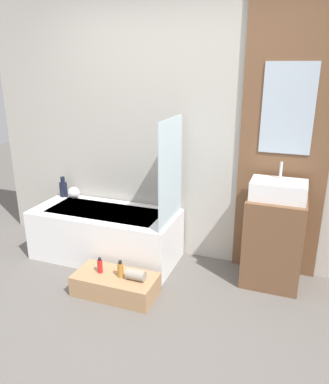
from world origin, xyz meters
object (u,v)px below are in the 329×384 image
Objects in this scene: sink at (278,190)px; vase_tall_dark at (63,188)px; bathtub at (106,234)px; wooden_step_bench at (116,284)px; vase_round_light at (74,193)px; bottle_soap_primary at (100,266)px; bottle_soap_secondary at (120,270)px.

sink reaches higher than vase_tall_dark.
sink is 2.06× the size of vase_tall_dark.
vase_tall_dark is at bearing 159.77° from bathtub.
wooden_step_bench is 3.20× the size of vase_tall_dark.
vase_tall_dark is 1.74× the size of vase_round_light.
bottle_soap_primary is at bearing -154.22° from sink.
sink is at bearing 28.33° from wooden_step_bench.
vase_round_light is 0.86× the size of bottle_soap_secondary.
bottle_soap_secondary is at bearing 0.00° from wooden_step_bench.
sink reaches higher than vase_round_light.
vase_tall_dark is at bearing 142.15° from wooden_step_bench.
wooden_step_bench is 5.57× the size of vase_round_light.
vase_tall_dark is 1.40m from bottle_soap_secondary.
wooden_step_bench is at bearing -151.67° from sink.
vase_round_light reaches higher than wooden_step_bench.
wooden_step_bench is 1.41m from vase_tall_dark.
bottle_soap_secondary is (-1.18, -0.67, -0.64)m from sink.
sink is at bearing 3.38° from bathtub.
bottle_soap_primary is (0.25, -0.57, -0.01)m from bathtub.
sink is 2.29m from vase_tall_dark.
sink is at bearing -3.15° from vase_round_light.
vase_round_light is at bearing 140.34° from bottle_soap_secondary.
vase_tall_dark is at bearing 137.95° from bottle_soap_primary.
bathtub is at bearing -20.23° from vase_tall_dark.
vase_round_light reaches higher than bottle_soap_secondary.
bathtub is at bearing -176.62° from sink.
bottle_soap_secondary is (0.20, -0.00, 0.00)m from bottle_soap_primary.
vase_round_light is (-2.13, 0.12, -0.32)m from sink.
sink is at bearing -3.51° from vase_tall_dark.
vase_round_light is at bearing 156.64° from bathtub.
bathtub is 0.62m from vase_round_light.
bottle_soap_secondary is (1.09, -0.81, -0.35)m from vase_tall_dark.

